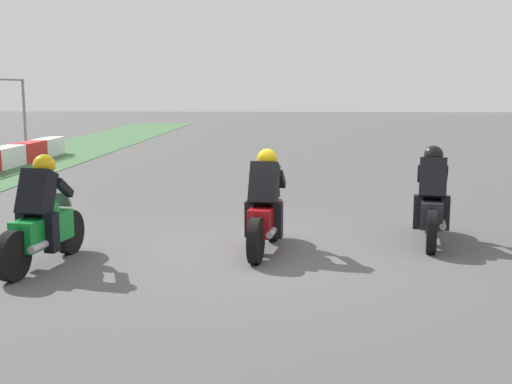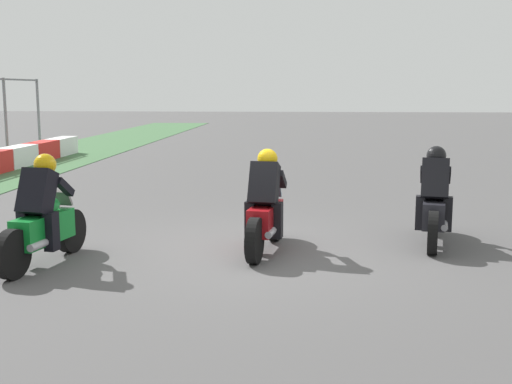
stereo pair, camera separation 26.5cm
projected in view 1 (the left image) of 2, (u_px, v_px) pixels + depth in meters
ground_plane at (256, 252)px, 9.42m from camera, size 120.00×120.00×0.00m
rider_lane_a at (432, 203)px, 9.93m from camera, size 2.03×0.62×1.51m
rider_lane_b at (265, 210)px, 9.39m from camera, size 2.04×0.60×1.51m
rider_lane_c at (42, 221)px, 8.58m from camera, size 2.03×0.61×1.51m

